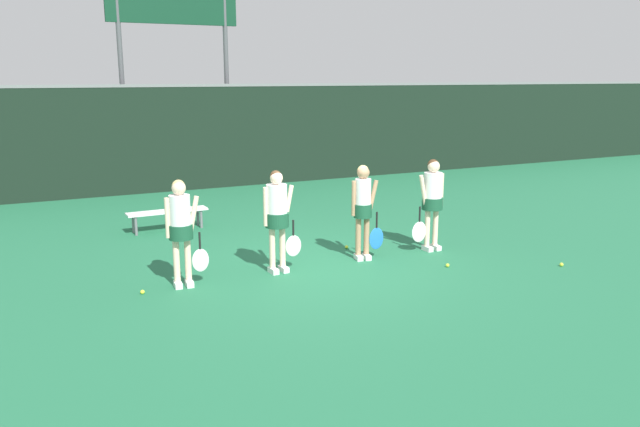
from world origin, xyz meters
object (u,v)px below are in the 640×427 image
player_2 (363,205)px  tennis_ball_1 (142,292)px  tennis_ball_2 (448,265)px  tennis_ball_0 (424,232)px  scoreboard (173,16)px  player_0 (181,224)px  tennis_ball_4 (347,247)px  tennis_ball_3 (562,265)px  player_3 (432,196)px  player_1 (277,212)px  bench_courtside (167,213)px

player_2 → tennis_ball_1: player_2 is taller
tennis_ball_2 → tennis_ball_0: bearing=65.3°
scoreboard → player_0: 10.42m
tennis_ball_0 → tennis_ball_4: 2.01m
player_0 → tennis_ball_3: size_ratio=25.20×
tennis_ball_0 → tennis_ball_2: tennis_ball_0 is taller
tennis_ball_3 → tennis_ball_2: bearing=155.4°
scoreboard → tennis_ball_1: 11.06m
player_3 → tennis_ball_1: (-5.40, -0.14, -1.00)m
tennis_ball_3 → player_1: bearing=157.8°
player_0 → tennis_ball_2: (4.36, -1.00, -0.97)m
scoreboard → player_3: scoreboard is taller
player_2 → tennis_ball_1: size_ratio=25.60×
player_1 → tennis_ball_0: (3.71, 1.07, -1.00)m
player_3 → tennis_ball_0: 1.57m
bench_courtside → player_1: size_ratio=0.99×
scoreboard → bench_courtside: bearing=-106.1°
player_1 → tennis_ball_2: 3.10m
bench_courtside → tennis_ball_2: bench_courtside is taller
player_2 → player_0: bearing=-167.8°
player_2 → player_3: size_ratio=0.99×
player_2 → player_3: (1.46, -0.03, 0.03)m
player_1 → tennis_ball_0: 3.99m
player_0 → player_1: size_ratio=0.98×
player_1 → tennis_ball_1: size_ratio=25.92×
player_3 → scoreboard: bearing=104.7°
tennis_ball_1 → bench_courtside: bearing=72.2°
player_0 → player_3: player_3 is taller
player_0 → tennis_ball_2: player_0 is taller
bench_courtside → player_1: player_1 is taller
tennis_ball_2 → player_0: bearing=167.1°
player_3 → tennis_ball_1: player_3 is taller
player_3 → tennis_ball_4: size_ratio=26.56×
tennis_ball_3 → tennis_ball_4: tennis_ball_3 is taller
player_1 → tennis_ball_2: (2.75, -1.03, -1.00)m
scoreboard → tennis_ball_1: bearing=-106.8°
player_3 → tennis_ball_3: size_ratio=25.76×
tennis_ball_1 → tennis_ball_4: size_ratio=1.02×
player_3 → tennis_ball_4: 1.88m
tennis_ball_0 → tennis_ball_3: size_ratio=1.01×
bench_courtside → tennis_ball_0: bench_courtside is taller
tennis_ball_0 → tennis_ball_1: (-5.98, -1.20, -0.00)m
bench_courtside → tennis_ball_4: 4.06m
scoreboard → tennis_ball_3: scoreboard is taller
tennis_ball_0 → player_0: bearing=-168.3°
scoreboard → player_3: size_ratio=3.62×
player_2 → tennis_ball_3: size_ratio=25.39×
player_3 → player_2: bearing=178.3°
player_3 → tennis_ball_1: 5.49m
tennis_ball_0 → player_2: bearing=-153.4°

